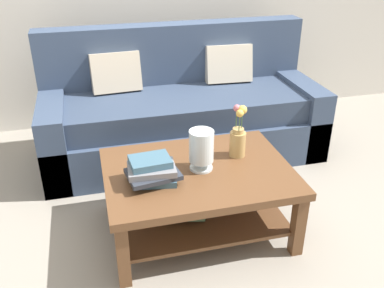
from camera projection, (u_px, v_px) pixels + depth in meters
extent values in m
plane|color=gray|center=(190.00, 201.00, 3.11)|extent=(10.00, 10.00, 0.00)
cube|color=#384760|center=(183.00, 135.00, 3.67)|extent=(2.29, 0.90, 0.36)
cube|color=#324057|center=(184.00, 106.00, 3.52)|extent=(2.05, 0.74, 0.20)
cube|color=#384760|center=(174.00, 64.00, 3.73)|extent=(2.29, 0.20, 0.70)
cube|color=#384760|center=(55.00, 136.00, 3.39)|extent=(0.20, 0.90, 0.60)
cube|color=#384760|center=(296.00, 111.00, 3.85)|extent=(0.20, 0.90, 0.60)
cube|color=beige|center=(116.00, 72.00, 3.49)|extent=(0.41, 0.21, 0.34)
cube|color=beige|center=(228.00, 64.00, 3.71)|extent=(0.41, 0.21, 0.34)
cube|color=brown|center=(198.00, 173.00, 2.63)|extent=(1.15, 0.85, 0.05)
cube|color=brown|center=(123.00, 255.00, 2.31)|extent=(0.07, 0.07, 0.41)
cube|color=brown|center=(298.00, 225.00, 2.54)|extent=(0.07, 0.07, 0.41)
cube|color=brown|center=(111.00, 184.00, 2.94)|extent=(0.07, 0.07, 0.41)
cube|color=brown|center=(252.00, 165.00, 3.17)|extent=(0.07, 0.07, 0.41)
cube|color=brown|center=(198.00, 211.00, 2.77)|extent=(1.03, 0.73, 0.02)
cube|color=#3D6075|center=(180.00, 207.00, 2.77)|extent=(0.31, 0.24, 0.03)
cube|color=#51704C|center=(183.00, 210.00, 2.69)|extent=(0.32, 0.26, 0.04)
cube|color=#3D6075|center=(155.00, 178.00, 2.49)|extent=(0.28, 0.21, 0.04)
cube|color=#2D333D|center=(153.00, 174.00, 2.47)|extent=(0.32, 0.26, 0.03)
cube|color=slate|center=(152.00, 169.00, 2.46)|extent=(0.28, 0.21, 0.04)
cube|color=#3D6075|center=(150.00, 162.00, 2.46)|extent=(0.24, 0.19, 0.04)
cylinder|color=silver|center=(201.00, 168.00, 2.63)|extent=(0.14, 0.14, 0.02)
cylinder|color=silver|center=(201.00, 163.00, 2.61)|extent=(0.04, 0.04, 0.04)
cylinder|color=silver|center=(201.00, 146.00, 2.56)|extent=(0.15, 0.15, 0.20)
sphere|color=#2D333D|center=(198.00, 154.00, 2.57)|extent=(0.04, 0.04, 0.04)
sphere|color=tan|center=(204.00, 152.00, 2.59)|extent=(0.04, 0.04, 0.04)
cylinder|color=tan|center=(237.00, 144.00, 2.74)|extent=(0.10, 0.10, 0.16)
cylinder|color=tan|center=(238.00, 131.00, 2.70)|extent=(0.07, 0.07, 0.03)
cylinder|color=#426638|center=(242.00, 120.00, 2.68)|extent=(0.01, 0.01, 0.10)
sphere|color=gold|center=(242.00, 110.00, 2.65)|extent=(0.06, 0.06, 0.06)
cylinder|color=#426638|center=(236.00, 119.00, 2.69)|extent=(0.01, 0.01, 0.11)
sphere|color=#C66B7A|center=(237.00, 108.00, 2.65)|extent=(0.05, 0.05, 0.05)
cylinder|color=#426638|center=(239.00, 123.00, 2.64)|extent=(0.01, 0.01, 0.11)
sphere|color=gold|center=(240.00, 113.00, 2.60)|extent=(0.05, 0.05, 0.05)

